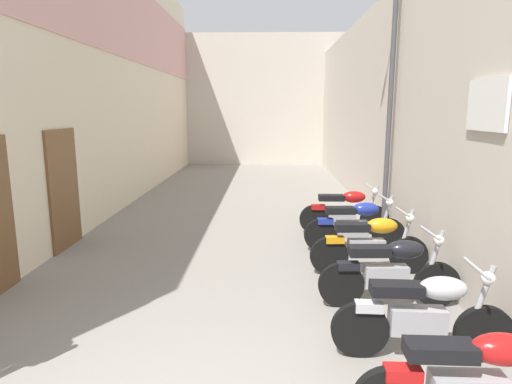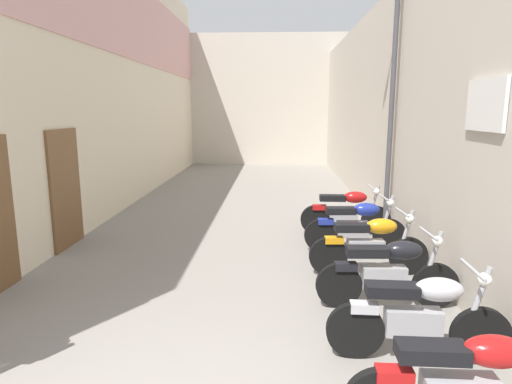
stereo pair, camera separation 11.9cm
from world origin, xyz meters
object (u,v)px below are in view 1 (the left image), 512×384
at_px(motorcycle_nearest, 476,382).
at_px(motorcycle_sixth, 345,210).
at_px(motorcycle_fifth, 356,224).
at_px(street_lamp, 387,87).
at_px(motorcycle_fourth, 370,243).
at_px(motorcycle_second, 424,314).
at_px(motorcycle_third, 391,270).

distance_m(motorcycle_nearest, motorcycle_sixth, 5.75).
height_order(motorcycle_fifth, street_lamp, street_lamp).
distance_m(motorcycle_fourth, motorcycle_sixth, 2.25).
bearing_deg(motorcycle_fourth, street_lamp, 72.21).
height_order(motorcycle_nearest, motorcycle_second, same).
height_order(motorcycle_second, motorcycle_third, same).
distance_m(motorcycle_nearest, motorcycle_third, 2.35).
distance_m(motorcycle_second, motorcycle_sixth, 4.62).
bearing_deg(motorcycle_fourth, motorcycle_nearest, -90.00).
xyz_separation_m(motorcycle_second, motorcycle_fifth, (-0.00, 3.50, 0.00)).
bearing_deg(motorcycle_third, street_lamp, 78.10).
height_order(motorcycle_nearest, motorcycle_sixth, same).
bearing_deg(motorcycle_fifth, motorcycle_fourth, -90.00).
height_order(motorcycle_fifth, motorcycle_sixth, same).
xyz_separation_m(motorcycle_second, motorcycle_sixth, (0.00, 4.62, 0.00)).
relative_size(motorcycle_third, motorcycle_sixth, 1.00).
xyz_separation_m(motorcycle_fourth, motorcycle_fifth, (-0.00, 1.13, 0.00)).
relative_size(motorcycle_nearest, motorcycle_second, 1.00).
distance_m(motorcycle_nearest, street_lamp, 6.26).
relative_size(motorcycle_fourth, street_lamp, 0.36).
distance_m(motorcycle_fifth, street_lamp, 2.79).
bearing_deg(motorcycle_sixth, motorcycle_fifth, -90.00).
bearing_deg(motorcycle_sixth, street_lamp, -3.51).
bearing_deg(motorcycle_sixth, motorcycle_second, -90.00).
bearing_deg(motorcycle_second, motorcycle_nearest, -90.00).
bearing_deg(motorcycle_fifth, motorcycle_sixth, 90.00).
bearing_deg(motorcycle_fourth, motorcycle_third, -90.00).
xyz_separation_m(motorcycle_nearest, motorcycle_sixth, (0.00, 5.75, 0.00)).
bearing_deg(street_lamp, motorcycle_fifth, -123.48).
xyz_separation_m(motorcycle_sixth, street_lamp, (0.71, -0.04, 2.48)).
bearing_deg(motorcycle_fifth, motorcycle_nearest, -90.00).
distance_m(motorcycle_second, motorcycle_third, 1.22).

